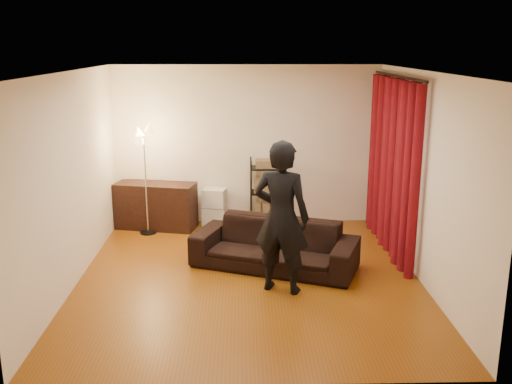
{
  "coord_description": "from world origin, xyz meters",
  "views": [
    {
      "loc": [
        -0.09,
        -7.1,
        3.02
      ],
      "look_at": [
        0.1,
        0.3,
        1.1
      ],
      "focal_mm": 40.0,
      "sensor_mm": 36.0,
      "label": 1
    }
  ],
  "objects_px": {
    "floor_lamp": "(146,181)",
    "person": "(281,217)",
    "sofa": "(275,245)",
    "media_cabinet": "(156,206)",
    "wire_shelf": "(267,192)",
    "storage_boxes": "(215,207)"
  },
  "relations": [
    {
      "from": "person",
      "to": "wire_shelf",
      "type": "xyz_separation_m",
      "value": [
        -0.06,
        2.69,
        -0.38
      ]
    },
    {
      "from": "sofa",
      "to": "wire_shelf",
      "type": "height_order",
      "value": "wire_shelf"
    },
    {
      "from": "media_cabinet",
      "to": "floor_lamp",
      "type": "bearing_deg",
      "value": -96.48
    },
    {
      "from": "wire_shelf",
      "to": "floor_lamp",
      "type": "xyz_separation_m",
      "value": [
        -1.97,
        -0.4,
        0.3
      ]
    },
    {
      "from": "storage_boxes",
      "to": "wire_shelf",
      "type": "bearing_deg",
      "value": -2.25
    },
    {
      "from": "storage_boxes",
      "to": "floor_lamp",
      "type": "bearing_deg",
      "value": -158.04
    },
    {
      "from": "floor_lamp",
      "to": "person",
      "type": "bearing_deg",
      "value": -48.41
    },
    {
      "from": "floor_lamp",
      "to": "sofa",
      "type": "bearing_deg",
      "value": -37.41
    },
    {
      "from": "media_cabinet",
      "to": "storage_boxes",
      "type": "bearing_deg",
      "value": 20.58
    },
    {
      "from": "media_cabinet",
      "to": "storage_boxes",
      "type": "height_order",
      "value": "media_cabinet"
    },
    {
      "from": "wire_shelf",
      "to": "floor_lamp",
      "type": "height_order",
      "value": "floor_lamp"
    },
    {
      "from": "media_cabinet",
      "to": "storage_boxes",
      "type": "relative_size",
      "value": 2.06
    },
    {
      "from": "person",
      "to": "media_cabinet",
      "type": "xyz_separation_m",
      "value": [
        -1.93,
        2.59,
        -0.58
      ]
    },
    {
      "from": "media_cabinet",
      "to": "wire_shelf",
      "type": "xyz_separation_m",
      "value": [
        1.87,
        0.11,
        0.19
      ]
    },
    {
      "from": "storage_boxes",
      "to": "floor_lamp",
      "type": "distance_m",
      "value": 1.29
    },
    {
      "from": "media_cabinet",
      "to": "wire_shelf",
      "type": "height_order",
      "value": "wire_shelf"
    },
    {
      "from": "person",
      "to": "storage_boxes",
      "type": "height_order",
      "value": "person"
    },
    {
      "from": "sofa",
      "to": "media_cabinet",
      "type": "xyz_separation_m",
      "value": [
        -1.9,
        1.82,
        0.06
      ]
    },
    {
      "from": "sofa",
      "to": "floor_lamp",
      "type": "height_order",
      "value": "floor_lamp"
    },
    {
      "from": "wire_shelf",
      "to": "storage_boxes",
      "type": "bearing_deg",
      "value": 163.62
    },
    {
      "from": "person",
      "to": "wire_shelf",
      "type": "relative_size",
      "value": 1.66
    },
    {
      "from": "wire_shelf",
      "to": "sofa",
      "type": "bearing_deg",
      "value": -103.3
    }
  ]
}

